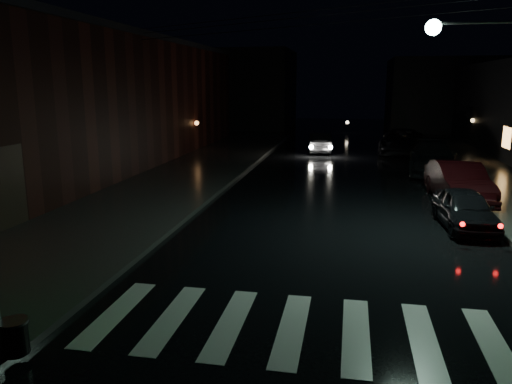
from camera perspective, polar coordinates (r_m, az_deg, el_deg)
The scene contains 13 objects.
ground at distance 9.96m, azimuth -10.59°, elevation -15.20°, with size 120.00×120.00×0.00m, color black.
sidewalk_left at distance 24.14m, azimuth -9.70°, elevation 1.37°, with size 6.00×44.00×0.15m, color #282826.
sidewalk_right at distance 23.60m, azimuth 26.88°, elevation -0.04°, with size 4.00×44.00×0.15m, color #282826.
building_left at distance 28.68m, azimuth -21.93°, elevation 9.27°, with size 10.00×36.00×7.00m, color black.
building_far_left at distance 54.85m, azimuth -3.41°, elevation 11.65°, with size 14.00×10.00×8.00m, color black.
building_far_right at distance 54.26m, azimuth 22.44°, elevation 10.23°, with size 14.00×10.00×7.00m, color black.
crosswalk at distance 9.83m, azimuth 7.73°, elevation -15.48°, with size 9.00×3.00×0.01m, color beige.
signal_pole_corner at distance 9.21m, azimuth -27.06°, elevation -8.28°, with size 0.68×0.61×4.20m.
parked_car_a at distance 17.32m, azimuth 22.76°, elevation -1.81°, with size 1.50×3.73×1.27m, color black.
parked_car_b at distance 21.17m, azimuth 22.13°, elevation 1.07°, with size 1.66×4.77×1.57m, color black.
parked_car_c at distance 27.59m, azimuth 19.54°, elevation 3.76°, with size 2.30×5.65×1.64m, color black.
parked_car_d at distance 34.61m, azimuth 16.35°, elevation 5.56°, with size 2.72×5.89×1.64m, color black.
oncoming_car at distance 34.18m, azimuth 7.30°, elevation 5.61°, with size 1.40×4.02×1.33m, color black.
Camera 1 is at (3.36, -8.20, 4.56)m, focal length 35.00 mm.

